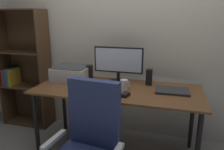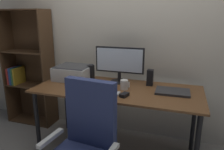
% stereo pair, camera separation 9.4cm
% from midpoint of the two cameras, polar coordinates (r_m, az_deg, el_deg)
% --- Properties ---
extents(back_wall, '(6.40, 0.10, 2.60)m').
position_cam_midpoint_polar(back_wall, '(2.59, 3.31, 12.02)').
color(back_wall, beige).
rests_on(back_wall, ground).
extents(desk, '(1.69, 0.72, 0.74)m').
position_cam_midpoint_polar(desk, '(2.22, 0.08, -5.51)').
color(desk, brown).
rests_on(desk, ground).
extents(monitor, '(0.54, 0.20, 0.39)m').
position_cam_midpoint_polar(monitor, '(2.34, 0.56, 3.45)').
color(monitor, black).
rests_on(monitor, desk).
extents(keyboard, '(0.29, 0.11, 0.02)m').
position_cam_midpoint_polar(keyboard, '(2.04, -3.23, -4.74)').
color(keyboard, '#B7BABC').
rests_on(keyboard, desk).
extents(mouse, '(0.08, 0.11, 0.03)m').
position_cam_midpoint_polar(mouse, '(1.97, 2.20, -5.27)').
color(mouse, black).
rests_on(mouse, desk).
extents(coffee_mug, '(0.09, 0.08, 0.10)m').
position_cam_midpoint_polar(coffee_mug, '(2.15, 2.01, -2.57)').
color(coffee_mug, white).
rests_on(coffee_mug, desk).
extents(laptop, '(0.33, 0.24, 0.02)m').
position_cam_midpoint_polar(laptop, '(2.16, 14.56, -4.06)').
color(laptop, '#2D2D30').
rests_on(laptop, desk).
extents(speaker_left, '(0.06, 0.07, 0.17)m').
position_cam_midpoint_polar(speaker_left, '(2.48, -7.15, 0.62)').
color(speaker_left, black).
rests_on(speaker_left, desk).
extents(speaker_right, '(0.06, 0.07, 0.17)m').
position_cam_midpoint_polar(speaker_right, '(2.31, 8.72, -0.55)').
color(speaker_right, black).
rests_on(speaker_right, desk).
extents(printer, '(0.40, 0.34, 0.16)m').
position_cam_midpoint_polar(printer, '(2.52, -11.72, 0.54)').
color(printer, silver).
rests_on(printer, desk).
extents(paper_sheet, '(0.23, 0.31, 0.00)m').
position_cam_midpoint_polar(paper_sheet, '(2.05, -8.23, -5.03)').
color(paper_sheet, white).
rests_on(paper_sheet, desk).
extents(bookshelf, '(0.65, 0.28, 1.54)m').
position_cam_midpoint_polar(bookshelf, '(3.12, -23.11, 1.25)').
color(bookshelf, '#4C331E').
rests_on(bookshelf, ground).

